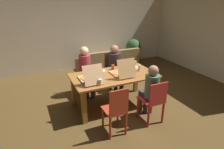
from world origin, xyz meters
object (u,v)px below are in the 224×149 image
Objects in this scene: person_1 at (115,63)px; chair_2 at (153,101)px; chair_1 at (113,69)px; pizza_box_1 at (122,72)px; drinking_glass_2 at (100,82)px; drinking_glass_3 at (113,67)px; pizza_box_0 at (90,78)px; couch at (112,61)px; plate_1 at (136,67)px; person_0 at (86,68)px; plate_2 at (101,71)px; plate_0 at (122,68)px; chair_3 at (116,110)px; drinking_glass_0 at (135,63)px; potted_plant at (133,50)px; person_2 at (150,88)px; chair_0 at (85,75)px; drinking_glass_1 at (139,68)px; dining_table at (114,80)px.

chair_2 is (0.00, -1.78, -0.25)m from person_1.
chair_1 is 1.76× the size of pizza_box_1.
drinking_glass_2 is 1.09× the size of drinking_glass_3.
pizza_box_0 reaches higher than couch.
pizza_box_0 reaches higher than drinking_glass_3.
person_1 is 0.67m from plate_1.
person_0 is 5.54× the size of plate_1.
plate_2 is (-0.60, -0.60, 0.24)m from chair_1.
plate_0 is 0.27m from drinking_glass_3.
person_1 reaches higher than chair_3.
chair_3 is 4.59× the size of plate_0.
chair_3 is 7.55× the size of drinking_glass_2.
chair_2 reaches higher than drinking_glass_0.
potted_plant is (1.58, 1.55, 0.02)m from chair_1.
potted_plant is (1.58, 1.68, -0.18)m from person_1.
drinking_glass_0 is at bearing -45.08° from person_1.
person_2 reaches higher than pizza_box_0.
chair_0 is 0.93× the size of chair_1.
potted_plant reaches higher than drinking_glass_1.
potted_plant is at bearing 44.50° from chair_1.
pizza_box_1 is at bearing -50.52° from plate_2.
drinking_glass_0 is at bearing 27.11° from dining_table.
pizza_box_1 is at bearing -104.16° from chair_1.
potted_plant is (2.42, 3.49, 0.05)m from chair_3.
chair_2 reaches higher than plate_1.
plate_0 is (-0.03, 1.15, 0.07)m from person_2.
chair_2 is 3.39m from couch.
plate_0 is (0.23, 0.40, -0.05)m from pizza_box_1.
person_1 is 0.76m from plate_2.
dining_table is 0.69m from drinking_glass_1.
chair_3 reaches higher than chair_0.
drinking_glass_3 is at bearing -3.32° from plate_2.
chair_3 reaches higher than drinking_glass_3.
drinking_glass_2 is (-0.88, -0.72, 0.05)m from plate_0.
person_2 reaches higher than chair_2.
chair_3 is at bearing -100.20° from plate_2.
plate_2 is 0.81m from drinking_glass_2.
person_1 is at bearing 2.49° from person_0.
pizza_box_0 reaches higher than potted_plant.
pizza_box_0 is at bearing -168.23° from plate_1.
chair_1 is 0.53× the size of couch.
drinking_glass_1 is at bearing -74.47° from person_1.
drinking_glass_2 is (-0.65, -0.33, 0.01)m from pizza_box_1.
plate_1 is 0.59m from drinking_glass_3.
plate_1 is 1.34m from drinking_glass_2.
potted_plant is at bearing 54.44° from pizza_box_1.
drinking_glass_1 is (0.26, -0.36, 0.06)m from plate_0.
chair_3 is 9.59× the size of drinking_glass_0.
person_2 is 0.88m from chair_3.
chair_3 reaches higher than drinking_glass_1.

